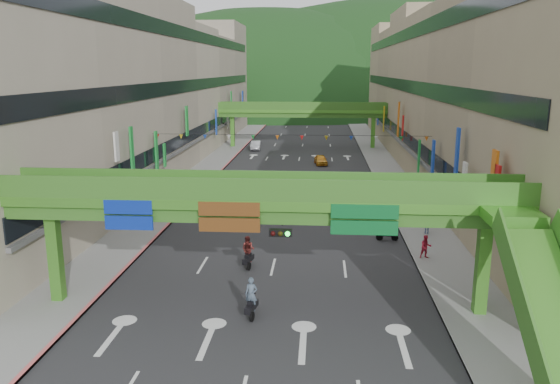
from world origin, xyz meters
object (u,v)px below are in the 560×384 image
at_px(car_silver, 256,145).
at_px(pedestrian_red, 426,249).
at_px(scooter_rider_near, 251,299).
at_px(scooter_rider_mid, 248,251).
at_px(overpass_near, 280,215).
at_px(car_yellow, 321,160).

relative_size(car_silver, pedestrian_red, 2.69).
xyz_separation_m(scooter_rider_near, scooter_rider_mid, (-1.07, 6.96, 0.07)).
height_order(overpass_near, car_silver, overpass_near).
height_order(overpass_near, pedestrian_red, overpass_near).
distance_m(scooter_rider_near, car_yellow, 44.96).
distance_m(scooter_rider_mid, pedestrian_red, 11.55).
distance_m(overpass_near, pedestrian_red, 13.15).
distance_m(scooter_rider_mid, car_silver, 50.69).
height_order(scooter_rider_mid, car_silver, scooter_rider_mid).
distance_m(overpass_near, car_yellow, 44.66).
height_order(overpass_near, scooter_rider_mid, overpass_near).
height_order(car_yellow, pedestrian_red, pedestrian_red).
bearing_deg(car_yellow, pedestrian_red, -86.57).
relative_size(scooter_rider_near, car_yellow, 0.56).
bearing_deg(car_silver, scooter_rider_mid, -86.67).
height_order(scooter_rider_mid, car_yellow, scooter_rider_mid).
bearing_deg(car_silver, scooter_rider_near, -86.35).
bearing_deg(car_yellow, scooter_rider_mid, -104.19).
height_order(scooter_rider_near, car_silver, scooter_rider_near).
bearing_deg(scooter_rider_mid, scooter_rider_near, -81.22).
bearing_deg(pedestrian_red, car_silver, 100.66).
distance_m(scooter_rider_mid, car_yellow, 38.14).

